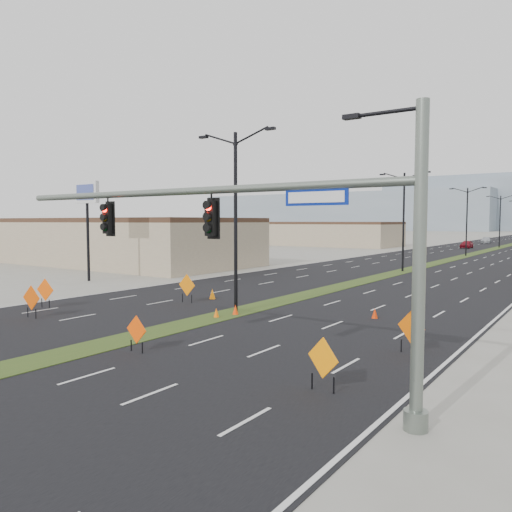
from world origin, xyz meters
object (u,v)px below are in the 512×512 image
Objects in this scene: construction_sign_4 at (323,360)px; cone_1 at (216,313)px; cone_0 at (235,310)px; streetlight_1 at (404,218)px; streetlight_2 at (467,219)px; construction_sign_2 at (187,286)px; streetlight_3 at (500,220)px; car_far at (486,240)px; signal_mast at (260,233)px; construction_sign_1 at (31,299)px; cone_3 at (212,294)px; construction_sign_5 at (411,328)px; pole_sign_west at (87,201)px; car_left at (467,244)px; streetlight_0 at (236,216)px; cone_2 at (375,313)px; construction_sign_3 at (136,331)px; construction_sign_0 at (45,291)px.

construction_sign_4 is 12.23m from cone_1.
streetlight_1 is at bearing 90.86° from cone_0.
streetlight_2 is 5.53× the size of construction_sign_2.
streetlight_3 is 5.53× the size of construction_sign_2.
car_far is 2.70× the size of construction_sign_2.
signal_mast reaches higher than construction_sign_1.
cone_3 is at bearing 158.18° from construction_sign_4.
construction_sign_5 is (0.79, 5.81, 0.02)m from construction_sign_4.
streetlight_3 is at bearing 75.11° from pole_sign_west.
car_left is 80.43m from cone_1.
streetlight_0 reaches higher than signal_mast.
construction_sign_4 is 12.11m from cone_2.
streetlight_1 reaches higher than construction_sign_4.
streetlight_0 is at bearing -14.45° from pole_sign_west.
cone_2 is (-3.81, 5.90, -0.72)m from construction_sign_5.
signal_mast reaches higher than construction_sign_4.
construction_sign_1 reaches higher than construction_sign_3.
car_far is at bearing 95.18° from construction_sign_3.
construction_sign_4 is at bearing -41.34° from streetlight_0.
cone_3 is (-4.65, 3.57, 0.05)m from cone_0.
construction_sign_0 reaches higher than cone_2.
construction_sign_2 is at bearing -94.74° from streetlight_2.
construction_sign_2 is 0.21× the size of pole_sign_west.
construction_sign_3 is 8.05m from construction_sign_4.
pole_sign_west is at bearing 127.87° from construction_sign_1.
cone_3 is (0.35, 2.05, -0.73)m from construction_sign_2.
construction_sign_2 is at bearing 163.07° from cone_0.
construction_sign_5 is (8.83, 5.97, 0.15)m from construction_sign_3.
streetlight_1 is at bearing 105.62° from cone_2.
car_left is at bearing 98.85° from cone_2.
construction_sign_3 is at bearing -77.47° from streetlight_0.
construction_sign_4 reaches higher than construction_sign_3.
streetlight_3 is at bearing 49.48° from car_left.
construction_sign_4 is at bearing -39.62° from cone_3.
construction_sign_0 is 0.97× the size of construction_sign_2.
cone_0 is (-1.57, 8.40, -0.56)m from construction_sign_3.
construction_sign_4 is (8.05, 0.16, 0.13)m from construction_sign_3.
streetlight_0 is 6.37m from construction_sign_2.
car_left is at bearing 93.74° from cone_0.
construction_sign_1 is at bearing -94.93° from streetlight_3.
cone_1 is 21.61m from pole_sign_west.
streetlight_0 reaches higher than cone_0.
streetlight_3 is 18.82× the size of cone_1.
cone_1 is at bearing -91.18° from car_far.
construction_sign_3 is at bearing -161.05° from construction_sign_4.
cone_3 is at bearing 118.57° from construction_sign_3.
construction_sign_2 is (5.51, 6.23, 0.03)m from construction_sign_0.
construction_sign_2 is 3.09× the size of cone_0.
construction_sign_4 is 3.13× the size of cone_1.
car_left reaches higher than cone_1.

